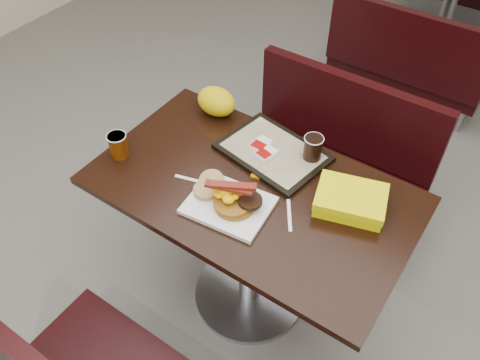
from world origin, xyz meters
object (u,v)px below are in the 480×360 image
Objects in this scene: bench_near_n at (327,157)px; fork at (187,178)px; tray at (273,152)px; clamshell at (351,200)px; table_near at (251,248)px; hashbrown_sleeve_left at (261,145)px; pancake_stack at (235,204)px; coffee_cup_far at (313,148)px; paper_bag at (216,101)px; table_far at (448,8)px; bench_far_s at (413,52)px; platter at (229,205)px; hashbrown_sleeve_right at (267,154)px; coffee_cup_near at (118,146)px; knife at (289,215)px.

bench_near_n is 7.68× the size of fork.
tray is 0.38m from clamshell.
hashbrown_sleeve_left reaches higher than table_near.
pancake_stack reaches higher than table_near.
coffee_cup_far is 0.40× the size of clamshell.
paper_bag is (-0.37, -0.41, 0.45)m from bench_near_n.
table_far is 1.20× the size of bench_far_s.
platter reaches higher than table_far.
table_near is at bearing -90.00° from bench_far_s.
pancake_stack is 0.41m from clamshell.
platter is 0.40m from coffee_cup_far.
clamshell is at bearing -59.80° from bench_near_n.
coffee_cup_far reaches higher than bench_far_s.
hashbrown_sleeve_left reaches higher than platter.
hashbrown_sleeve_right is 0.44× the size of paper_bag.
paper_bag reaches higher than tray.
table_near is 6.84× the size of paper_bag.
hashbrown_sleeve_right is at bearing -148.23° from coffee_cup_far.
tray is (-0.03, 0.20, 0.38)m from table_near.
hashbrown_sleeve_left is (0.45, 0.34, -0.02)m from coffee_cup_near.
fork is 0.36m from tray.
coffee_cup_near reaches higher than clamshell.
clamshell is at bearing -5.30° from hashbrown_sleeve_left.
hashbrown_sleeve_right is 0.38m from clamshell.
knife is 0.30m from hashbrown_sleeve_right.
table_near reaches higher than bench_near_n.
bench_far_s is 1.75m from tray.
platter is at bearing -176.29° from pancake_stack.
fork is at bearing -175.19° from clamshell.
coffee_cup_far is at bearing 30.62° from fork.
bench_near_n is 1.00× the size of bench_far_s.
bench_far_s is 1.71m from coffee_cup_far.
knife is (0.17, 0.09, -0.03)m from pancake_stack.
coffee_cup_far is (0.14, 0.05, 0.06)m from tray.
platter is at bearing -91.23° from bench_near_n.
paper_bag reaches higher than knife.
bench_near_n is 0.92m from platter.
coffee_cup_far reaches higher than knife.
coffee_cup_far reaches higher than hashbrown_sleeve_left.
table_far is at bearing 80.84° from paper_bag.
pancake_stack is 0.24m from fork.
coffee_cup_near is (-0.53, -2.75, 0.43)m from table_far.
knife is (0.71, 0.11, -0.05)m from coffee_cup_near.
fork reaches higher than bench_far_s.
clamshell is 0.73m from paper_bag.
coffee_cup_far is (0.11, -0.45, 0.46)m from bench_near_n.
coffee_cup_near is at bearing -177.68° from pancake_stack.
bench_near_n is 0.65m from coffee_cup_far.
coffee_cup_near is at bearing -114.64° from knife.
table_far is 8.13× the size of knife.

